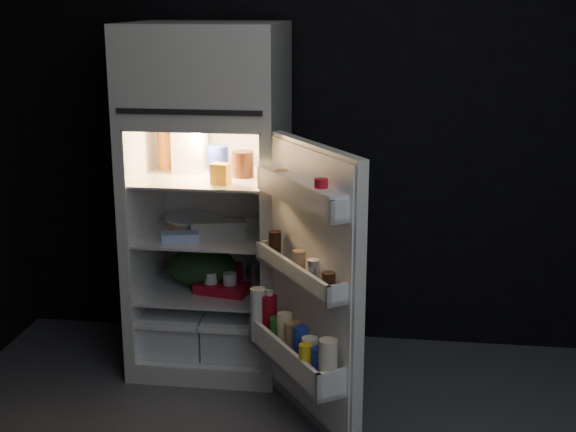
# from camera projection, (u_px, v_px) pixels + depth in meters

# --- Properties ---
(wall_back) EXTENTS (4.00, 0.00, 2.70)m
(wall_back) POSITION_uv_depth(u_px,v_px,m) (372.00, 103.00, 4.28)
(wall_back) COLOR black
(wall_back) RESTS_ON ground
(refrigerator) EXTENTS (0.76, 0.71, 1.78)m
(refrigerator) POSITION_uv_depth(u_px,v_px,m) (210.00, 186.00, 4.13)
(refrigerator) COLOR silver
(refrigerator) RESTS_ON ground
(fridge_door) EXTENTS (0.56, 0.70, 1.22)m
(fridge_door) POSITION_uv_depth(u_px,v_px,m) (308.00, 288.00, 3.46)
(fridge_door) COLOR silver
(fridge_door) RESTS_ON ground
(milk_jug) EXTENTS (0.16, 0.16, 0.24)m
(milk_jug) POSITION_uv_depth(u_px,v_px,m) (190.00, 149.00, 4.10)
(milk_jug) COLOR white
(milk_jug) RESTS_ON refrigerator
(mayo_jar) EXTENTS (0.11, 0.11, 0.14)m
(mayo_jar) POSITION_uv_depth(u_px,v_px,m) (218.00, 159.00, 4.09)
(mayo_jar) COLOR #1E31A3
(mayo_jar) RESTS_ON refrigerator
(jam_jar) EXTENTS (0.11, 0.11, 0.13)m
(jam_jar) POSITION_uv_depth(u_px,v_px,m) (243.00, 164.00, 4.00)
(jam_jar) COLOR black
(jam_jar) RESTS_ON refrigerator
(amber_bottle) EXTENTS (0.09, 0.09, 0.22)m
(amber_bottle) POSITION_uv_depth(u_px,v_px,m) (166.00, 148.00, 4.18)
(amber_bottle) COLOR #C86D20
(amber_bottle) RESTS_ON refrigerator
(small_carton) EXTENTS (0.10, 0.08, 0.10)m
(small_carton) POSITION_uv_depth(u_px,v_px,m) (221.00, 174.00, 3.85)
(small_carton) COLOR orange
(small_carton) RESTS_ON refrigerator
(egg_carton) EXTENTS (0.29, 0.16, 0.07)m
(egg_carton) POSITION_uv_depth(u_px,v_px,m) (218.00, 227.00, 4.09)
(egg_carton) COLOR #98978A
(egg_carton) RESTS_ON refrigerator
(pie) EXTENTS (0.37, 0.37, 0.04)m
(pie) POSITION_uv_depth(u_px,v_px,m) (195.00, 222.00, 4.24)
(pie) COLOR tan
(pie) RESTS_ON refrigerator
(flat_package) EXTENTS (0.20, 0.14, 0.04)m
(flat_package) POSITION_uv_depth(u_px,v_px,m) (180.00, 236.00, 3.99)
(flat_package) COLOR #93AFE3
(flat_package) RESTS_ON refrigerator
(wrapped_pkg) EXTENTS (0.14, 0.12, 0.05)m
(wrapped_pkg) POSITION_uv_depth(u_px,v_px,m) (257.00, 220.00, 4.27)
(wrapped_pkg) COLOR beige
(wrapped_pkg) RESTS_ON refrigerator
(produce_bag) EXTENTS (0.43, 0.38, 0.20)m
(produce_bag) POSITION_uv_depth(u_px,v_px,m) (202.00, 267.00, 4.22)
(produce_bag) COLOR #193815
(produce_bag) RESTS_ON refrigerator
(yogurt_tray) EXTENTS (0.29, 0.19, 0.05)m
(yogurt_tray) POSITION_uv_depth(u_px,v_px,m) (222.00, 288.00, 4.12)
(yogurt_tray) COLOR #AF0F1E
(yogurt_tray) RESTS_ON refrigerator
(small_can_red) EXTENTS (0.08, 0.08, 0.09)m
(small_can_red) POSITION_uv_depth(u_px,v_px,m) (236.00, 272.00, 4.31)
(small_can_red) COLOR #AF0F1E
(small_can_red) RESTS_ON refrigerator
(small_can_silver) EXTENTS (0.07, 0.07, 0.09)m
(small_can_silver) POSITION_uv_depth(u_px,v_px,m) (254.00, 271.00, 4.32)
(small_can_silver) COLOR silver
(small_can_silver) RESTS_ON refrigerator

